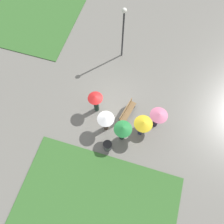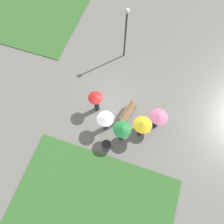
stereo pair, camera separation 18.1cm
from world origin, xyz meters
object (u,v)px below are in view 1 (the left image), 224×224
at_px(crowd_person_green, 123,130).
at_px(park_bench, 127,111).
at_px(crowd_person_red, 96,101).
at_px(trash_bin, 107,146).
at_px(crowd_person_white, 106,120).
at_px(lamp_post, 123,28).
at_px(crowd_person_yellow, 143,125).
at_px(crowd_person_pink, 158,117).

bearing_deg(crowd_person_green, park_bench, -161.83).
bearing_deg(crowd_person_red, crowd_person_green, -95.86).
xyz_separation_m(trash_bin, crowd_person_white, (1.27, 0.48, 0.94)).
height_order(lamp_post, crowd_person_red, lamp_post).
distance_m(park_bench, crowd_person_green, 2.01).
xyz_separation_m(park_bench, crowd_person_red, (-0.24, 2.06, 0.87)).
xyz_separation_m(park_bench, trash_bin, (-2.62, 0.55, -0.07)).
height_order(lamp_post, crowd_person_green, lamp_post).
relative_size(crowd_person_green, crowd_person_yellow, 0.99).
height_order(crowd_person_red, crowd_person_white, crowd_person_red).
distance_m(crowd_person_white, crowd_person_yellow, 2.27).
bearing_deg(crowd_person_red, crowd_person_yellow, -76.22).
distance_m(crowd_person_red, crowd_person_white, 1.52).
xyz_separation_m(crowd_person_red, crowd_person_white, (-1.11, -1.04, 0.00)).
height_order(lamp_post, crowd_person_white, lamp_post).
xyz_separation_m(crowd_person_pink, crowd_person_white, (-1.16, 3.02, -0.00)).
bearing_deg(crowd_person_yellow, crowd_person_white, 93.06).
bearing_deg(crowd_person_white, trash_bin, 30.05).
height_order(trash_bin, crowd_person_green, crowd_person_green).
xyz_separation_m(crowd_person_red, crowd_person_yellow, (-0.82, -3.27, 0.26)).
xyz_separation_m(trash_bin, crowd_person_pink, (2.43, -2.54, 0.95)).
bearing_deg(lamp_post, crowd_person_pink, -143.22).
distance_m(lamp_post, crowd_person_pink, 6.33).
relative_size(park_bench, trash_bin, 2.27).
xyz_separation_m(park_bench, lamp_post, (4.74, 1.69, 2.34)).
relative_size(trash_bin, crowd_person_green, 0.39).
relative_size(trash_bin, crowd_person_pink, 0.43).
distance_m(lamp_post, crowd_person_red, 5.21).
bearing_deg(lamp_post, crowd_person_yellow, -153.44).
bearing_deg(park_bench, crowd_person_green, -162.24).
bearing_deg(lamp_post, crowd_person_red, 175.72).
relative_size(park_bench, crowd_person_red, 0.94).
height_order(park_bench, trash_bin, park_bench).
distance_m(trash_bin, crowd_person_yellow, 2.64).
bearing_deg(crowd_person_pink, crowd_person_red, 178.78).
bearing_deg(trash_bin, crowd_person_pink, -46.20).
bearing_deg(crowd_person_red, crowd_person_white, -109.21).
height_order(trash_bin, crowd_person_yellow, crowd_person_yellow).
bearing_deg(park_bench, crowd_person_yellow, -118.23).
relative_size(park_bench, crowd_person_green, 0.90).
height_order(park_bench, crowd_person_red, crowd_person_red).
bearing_deg(crowd_person_green, crowd_person_yellow, 134.85).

